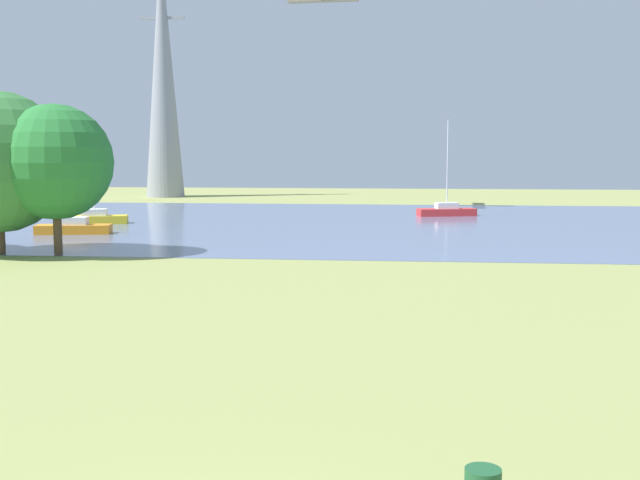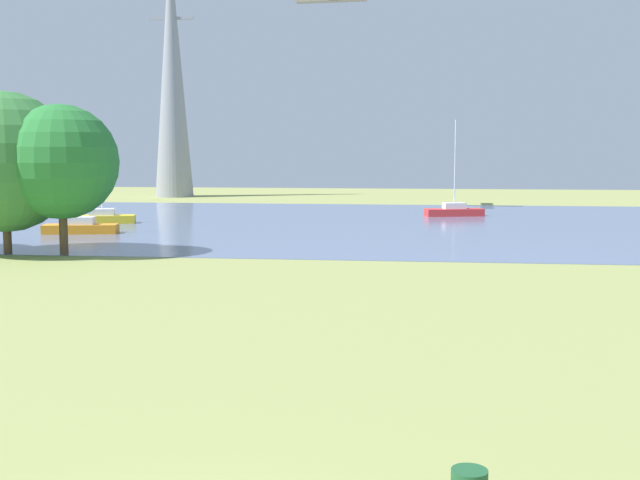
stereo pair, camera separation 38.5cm
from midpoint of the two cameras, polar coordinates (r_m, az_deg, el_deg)
The scene contains 8 objects.
ground_plane at distance 32.03m, azimuth 1.62°, elevation -3.50°, with size 160.00×160.00×0.00m, color #8C9351.
water_surface at distance 59.74m, azimuth 4.02°, elevation 1.21°, with size 140.00×40.00×0.02m, color slate.
sailboat_orange at distance 54.70m, azimuth -16.63°, elevation 0.91°, with size 4.99×2.35×6.29m.
sailboat_yellow at distance 61.63m, azimuth -15.21°, elevation 1.57°, with size 5.03×2.70×6.49m.
sailboat_red at distance 66.90m, azimuth 9.78°, elevation 2.10°, with size 5.02×2.65×7.92m.
tree_east_far at distance 45.36m, azimuth -21.54°, elevation 5.24°, with size 7.48×7.48×8.64m.
tree_west_near at distance 43.79m, azimuth -17.89°, elevation 5.36°, with size 6.03×6.03×7.93m.
electricity_pylon at distance 94.52m, azimuth -10.47°, elevation 11.96°, with size 6.40×4.40×29.17m.
Camera 2 is at (2.98, -9.39, 5.63)m, focal length 44.53 mm.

